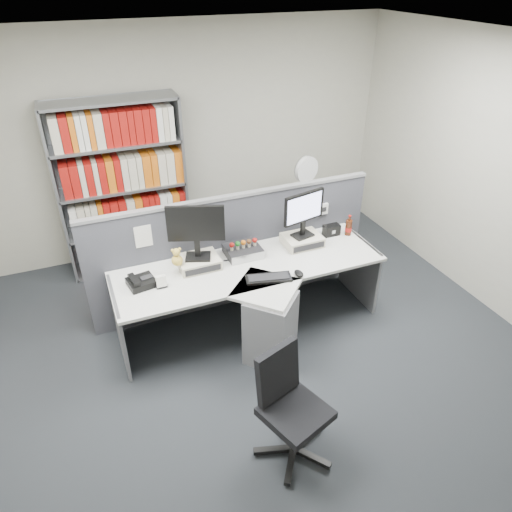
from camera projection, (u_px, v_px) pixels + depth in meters
name	position (u px, v px, depth m)	size (l,w,h in m)	color
ground	(283.00, 378.00, 4.28)	(5.50, 5.50, 0.00)	#2D3135
room_shell	(291.00, 196.00, 3.34)	(5.04, 5.54, 2.72)	#B7B5A3
partition	(235.00, 250.00, 4.92)	(3.00, 0.08, 1.27)	#44454D
desk	(258.00, 300.00, 4.51)	(2.60, 1.20, 0.72)	silver
monitor_riser_left	(199.00, 262.00, 4.50)	(0.38, 0.31, 0.10)	beige
monitor_riser_right	(302.00, 240.00, 4.85)	(0.38, 0.31, 0.10)	beige
monitor_left	(196.00, 228.00, 4.30)	(0.51, 0.24, 0.54)	black
monitor_right	(304.00, 211.00, 4.68)	(0.46, 0.19, 0.48)	black
desktop_pc	(243.00, 251.00, 4.68)	(0.34, 0.30, 0.09)	black
figurines	(243.00, 243.00, 4.62)	(0.29, 0.05, 0.09)	beige
keyboard	(268.00, 278.00, 4.34)	(0.44, 0.25, 0.03)	black
mouse	(299.00, 273.00, 4.38)	(0.08, 0.12, 0.05)	black
desk_phone	(141.00, 282.00, 4.24)	(0.26, 0.25, 0.10)	black
desk_calendar	(161.00, 282.00, 4.21)	(0.10, 0.07, 0.12)	black
plush_toy	(177.00, 258.00, 4.32)	(0.10, 0.10, 0.18)	gold
speaker	(331.00, 230.00, 5.02)	(0.17, 0.10, 0.12)	black
cola_bottle	(349.00, 227.00, 5.01)	(0.07, 0.07, 0.23)	#3F190A
shelving_unit	(123.00, 191.00, 5.40)	(1.41, 0.40, 2.00)	gray
filing_cabinet	(303.00, 224.00, 6.05)	(0.45, 0.61, 0.70)	gray
desk_fan	(306.00, 173.00, 5.69)	(0.32, 0.19, 0.55)	white
office_chair	(289.00, 403.00, 3.43)	(0.60, 0.58, 0.90)	silver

